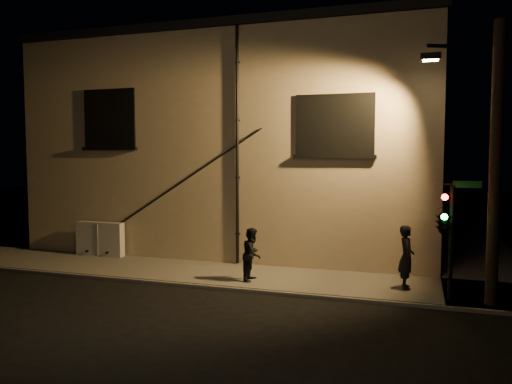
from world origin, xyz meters
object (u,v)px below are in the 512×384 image
(pedestrian_a, at_px, (406,257))
(utility_cabinet, at_px, (100,239))
(traffic_signal, at_px, (444,221))
(pedestrian_b, at_px, (252,254))
(streetlamp_pole, at_px, (491,159))

(pedestrian_a, bearing_deg, utility_cabinet, 74.04)
(utility_cabinet, relative_size, traffic_signal, 0.62)
(utility_cabinet, xyz_separation_m, traffic_signal, (12.27, -2.38, 1.50))
(pedestrian_b, relative_size, traffic_signal, 0.51)
(pedestrian_a, xyz_separation_m, streetlamp_pole, (2.04, -0.91, 2.85))
(pedestrian_a, relative_size, streetlamp_pole, 0.25)
(pedestrian_a, relative_size, pedestrian_b, 1.13)
(traffic_signal, distance_m, streetlamp_pole, 1.97)
(pedestrian_b, height_order, traffic_signal, traffic_signal)
(pedestrian_a, bearing_deg, pedestrian_b, 86.53)
(utility_cabinet, distance_m, streetlamp_pole, 13.93)
(pedestrian_b, height_order, streetlamp_pole, streetlamp_pole)
(traffic_signal, xyz_separation_m, streetlamp_pole, (1.11, 0.11, 1.63))
(pedestrian_b, distance_m, streetlamp_pole, 7.25)
(pedestrian_a, height_order, traffic_signal, traffic_signal)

